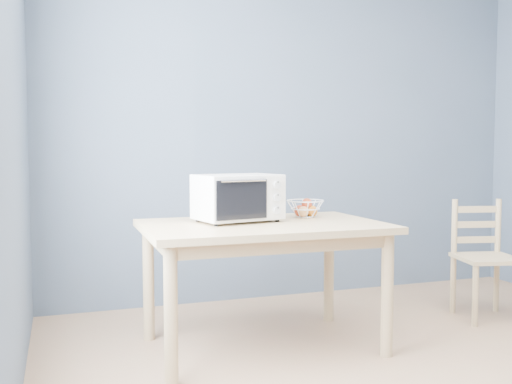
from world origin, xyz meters
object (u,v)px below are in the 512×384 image
object	(u,v)px
dining_table	(263,240)
dining_chair	(484,260)
toaster_oven	(235,197)
fruit_basket	(305,208)

from	to	relation	value
dining_table	dining_chair	distance (m)	1.71
dining_table	toaster_oven	xyz separation A→B (m)	(-0.14, 0.10, 0.25)
fruit_basket	dining_chair	distance (m)	1.40
dining_chair	toaster_oven	bearing A→B (deg)	-167.51
dining_table	dining_chair	bearing A→B (deg)	2.70
toaster_oven	dining_chair	size ratio (longest dim) A/B	0.65
fruit_basket	dining_chair	bearing A→B (deg)	-4.40
dining_table	dining_chair	xyz separation A→B (m)	(1.69, 0.08, -0.24)
fruit_basket	toaster_oven	bearing A→B (deg)	-170.69
dining_table	fruit_basket	bearing A→B (deg)	27.27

